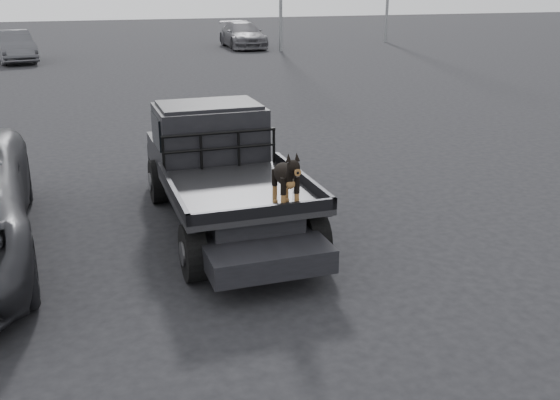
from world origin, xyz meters
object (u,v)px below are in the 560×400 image
object	(u,v)px
flatbed_ute	(225,199)
distant_car_a	(13,46)
dog	(285,179)
distant_car_b	(243,35)

from	to	relation	value
flatbed_ute	distant_car_a	xyz separation A→B (m)	(-4.54, 24.01, 0.27)
dog	distant_car_a	xyz separation A→B (m)	(-4.92, 25.84, -0.56)
flatbed_ute	distant_car_b	world-z (taller)	distant_car_b
flatbed_ute	distant_car_a	world-z (taller)	distant_car_a
flatbed_ute	dog	world-z (taller)	dog
distant_car_a	distant_car_b	size ratio (longest dim) A/B	0.89
distant_car_b	dog	bearing A→B (deg)	-102.30
flatbed_ute	dog	bearing A→B (deg)	-78.19
dog	flatbed_ute	bearing A→B (deg)	101.81
dog	distant_car_b	xyz separation A→B (m)	(7.26, 28.87, -0.56)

